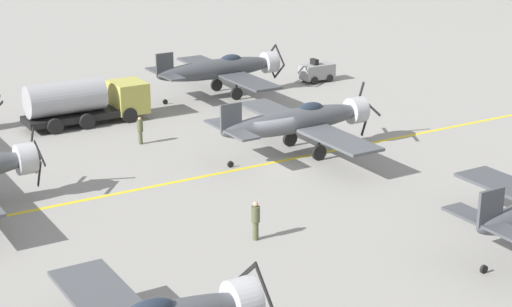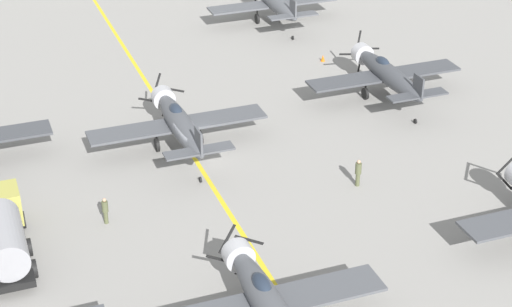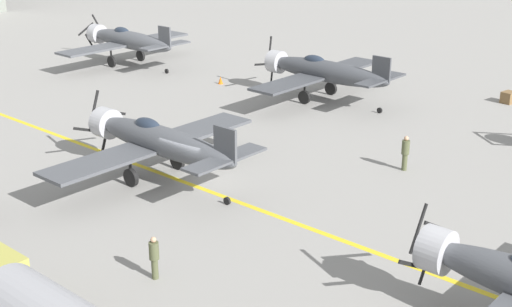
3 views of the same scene
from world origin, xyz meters
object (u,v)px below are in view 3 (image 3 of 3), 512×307
airplane_far_right (128,40)px  ground_crew_inspecting (154,256)px  ground_crew_walking (405,152)px  traffic_cone (221,80)px  airplane_mid_center (158,141)px  supply_crate_by_tanker (509,97)px  airplane_mid_right (323,71)px

airplane_far_right → ground_crew_inspecting: 34.96m
ground_crew_walking → traffic_cone: 20.04m
airplane_mid_center → airplane_far_right: bearing=49.5°
ground_crew_inspecting → supply_crate_by_tanker: (30.90, -0.16, -0.54)m
airplane_far_right → traffic_cone: size_ratio=21.82×
airplane_mid_center → airplane_mid_right: (16.70, 2.48, 0.00)m
ground_crew_inspecting → traffic_cone: ground_crew_inspecting is taller
airplane_mid_center → ground_crew_walking: bearing=-47.6°
ground_crew_walking → traffic_cone: ground_crew_walking is taller
ground_crew_inspecting → airplane_far_right: bearing=52.5°
airplane_mid_right → airplane_far_right: bearing=78.0°
airplane_mid_center → airplane_mid_right: airplane_mid_right is taller
airplane_far_right → traffic_cone: bearing=-103.1°
ground_crew_walking → airplane_far_right: bearing=78.7°
supply_crate_by_tanker → traffic_cone: bearing=117.0°
airplane_far_right → ground_crew_inspecting: size_ratio=7.13×
airplane_mid_center → ground_crew_inspecting: bearing=-137.1°
ground_crew_inspecting → traffic_cone: (21.75, 17.77, -0.64)m
airplane_mid_right → traffic_cone: (-1.42, 8.18, -1.74)m
airplane_mid_right → ground_crew_walking: 13.32m
airplane_mid_right → airplane_far_right: 18.22m
airplane_far_right → supply_crate_by_tanker: airplane_far_right is taller
airplane_mid_right → ground_crew_inspecting: 25.11m
airplane_mid_center → ground_crew_inspecting: 9.68m
airplane_far_right → ground_crew_walking: bearing=-117.0°
ground_crew_walking → airplane_mid_center: bearing=137.2°
airplane_mid_center → ground_crew_inspecting: airplane_mid_center is taller
traffic_cone → ground_crew_inspecting: bearing=-140.7°
ground_crew_walking → ground_crew_inspecting: ground_crew_walking is taller
ground_crew_walking → ground_crew_inspecting: size_ratio=1.08×
ground_crew_walking → supply_crate_by_tanker: 15.45m
ground_crew_walking → ground_crew_inspecting: 15.56m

